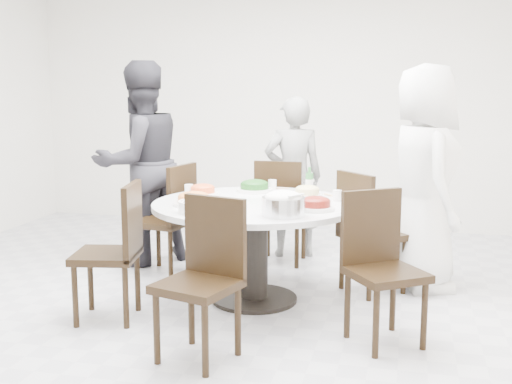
% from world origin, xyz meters
% --- Properties ---
extents(floor, '(6.00, 6.00, 0.01)m').
position_xyz_m(floor, '(0.00, 0.00, 0.00)').
color(floor, silver).
rests_on(floor, ground).
extents(wall_back, '(6.00, 0.01, 2.80)m').
position_xyz_m(wall_back, '(0.00, 3.00, 1.40)').
color(wall_back, white).
rests_on(wall_back, ground).
extents(dining_table, '(1.50, 1.50, 0.75)m').
position_xyz_m(dining_table, '(0.26, 0.31, 0.38)').
color(dining_table, white).
rests_on(dining_table, floor).
extents(chair_ne, '(0.59, 0.59, 0.95)m').
position_xyz_m(chair_ne, '(1.10, 0.74, 0.47)').
color(chair_ne, black).
rests_on(chair_ne, floor).
extents(chair_n, '(0.42, 0.42, 0.95)m').
position_xyz_m(chair_n, '(0.25, 1.40, 0.47)').
color(chair_n, black).
rests_on(chair_n, floor).
extents(chair_nw, '(0.49, 0.49, 0.95)m').
position_xyz_m(chair_nw, '(-0.66, 0.81, 0.47)').
color(chair_nw, black).
rests_on(chair_nw, floor).
extents(chair_sw, '(0.49, 0.49, 0.95)m').
position_xyz_m(chair_sw, '(-0.64, -0.30, 0.47)').
color(chair_sw, black).
rests_on(chair_sw, floor).
extents(chair_s, '(0.52, 0.52, 0.95)m').
position_xyz_m(chair_s, '(0.18, -0.79, 0.47)').
color(chair_s, black).
rests_on(chair_s, floor).
extents(chair_se, '(0.59, 0.59, 0.95)m').
position_xyz_m(chair_se, '(1.24, -0.29, 0.47)').
color(chair_se, black).
rests_on(chair_se, floor).
extents(diner_right, '(0.81, 1.00, 1.77)m').
position_xyz_m(diner_right, '(1.46, 0.94, 0.88)').
color(diner_right, silver).
rests_on(diner_right, floor).
extents(diner_middle, '(0.63, 0.51, 1.50)m').
position_xyz_m(diner_middle, '(0.30, 1.66, 0.75)').
color(diner_middle, black).
rests_on(diner_middle, floor).
extents(diner_left, '(1.08, 1.12, 1.82)m').
position_xyz_m(diner_left, '(-0.99, 1.10, 0.91)').
color(diner_left, black).
rests_on(diner_left, floor).
extents(dish_greens, '(0.29, 0.29, 0.08)m').
position_xyz_m(dish_greens, '(0.14, 0.78, 0.79)').
color(dish_greens, white).
rests_on(dish_greens, dining_table).
extents(dish_pale, '(0.23, 0.23, 0.06)m').
position_xyz_m(dish_pale, '(0.60, 0.63, 0.78)').
color(dish_pale, white).
rests_on(dish_pale, dining_table).
extents(dish_orange, '(0.24, 0.24, 0.06)m').
position_xyz_m(dish_orange, '(-0.21, 0.50, 0.78)').
color(dish_orange, white).
rests_on(dish_orange, dining_table).
extents(dish_redbrown, '(0.27, 0.27, 0.07)m').
position_xyz_m(dish_redbrown, '(0.73, 0.13, 0.78)').
color(dish_redbrown, white).
rests_on(dish_redbrown, dining_table).
extents(dish_tofu, '(0.29, 0.29, 0.08)m').
position_xyz_m(dish_tofu, '(-0.14, 0.10, 0.79)').
color(dish_tofu, white).
rests_on(dish_tofu, dining_table).
extents(rice_bowl, '(0.29, 0.29, 0.12)m').
position_xyz_m(rice_bowl, '(0.56, -0.11, 0.81)').
color(rice_bowl, silver).
rests_on(rice_bowl, dining_table).
extents(soup_bowl, '(0.26, 0.26, 0.08)m').
position_xyz_m(soup_bowl, '(-0.03, -0.15, 0.79)').
color(soup_bowl, white).
rests_on(soup_bowl, dining_table).
extents(beverage_bottle, '(0.06, 0.06, 0.21)m').
position_xyz_m(beverage_bottle, '(0.59, 0.79, 0.86)').
color(beverage_bottle, '#2E7336').
rests_on(beverage_bottle, dining_table).
extents(tea_cups, '(0.07, 0.07, 0.08)m').
position_xyz_m(tea_cups, '(0.26, 0.95, 0.79)').
color(tea_cups, white).
rests_on(tea_cups, dining_table).
extents(chopsticks, '(0.24, 0.04, 0.01)m').
position_xyz_m(chopsticks, '(0.24, 0.93, 0.76)').
color(chopsticks, tan).
rests_on(chopsticks, dining_table).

